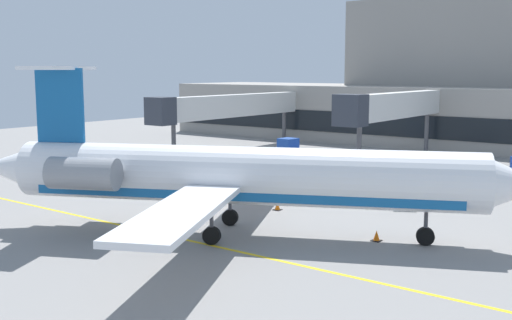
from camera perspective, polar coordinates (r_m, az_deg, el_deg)
The scene contains 10 objects.
ground at distance 35.42m, azimuth -9.11°, elevation -6.01°, with size 120.00×120.00×0.11m.
terminal_building at distance 77.55m, azimuth 15.27°, elevation 6.13°, with size 61.85×15.82×17.05m.
jet_bridge_west at distance 66.71m, azimuth -2.70°, elevation 4.94°, with size 2.40×23.32×6.11m.
jet_bridge_east at distance 58.75m, azimuth 12.37°, elevation 4.83°, with size 2.40×19.32×6.67m.
regional_jet at distance 32.24m, azimuth -2.06°, elevation -1.45°, with size 28.56×23.02×8.85m.
pushback_tractor at distance 41.39m, azimuth 13.24°, elevation -2.81°, with size 3.20×4.07×1.76m.
belt_loader at distance 58.28m, azimuth 3.40°, elevation 0.77°, with size 3.88×2.38×2.25m.
safety_cone_alpha at distance 38.84m, azimuth -8.14°, elevation -4.26°, with size 0.47×0.47×0.55m.
safety_cone_bravo at distance 38.56m, azimuth 1.99°, elevation -4.28°, with size 0.47×0.47×0.55m.
safety_cone_charlie at distance 32.30m, azimuth 11.06°, elevation -6.92°, with size 0.47×0.47×0.55m.
Camera 1 is at (24.81, -23.74, 8.65)m, focal length 43.35 mm.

